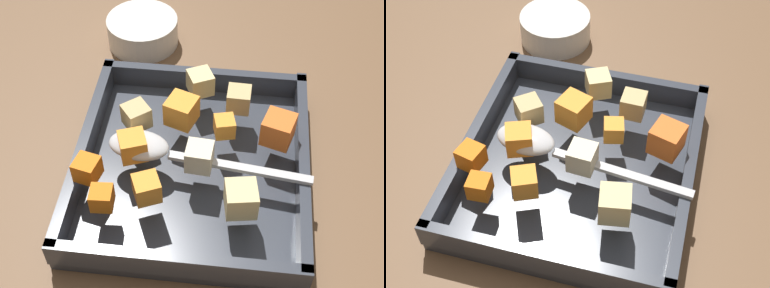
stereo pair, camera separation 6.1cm
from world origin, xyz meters
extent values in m
plane|color=brown|center=(0.00, 0.00, 0.00)|extent=(4.00, 4.00, 0.00)
cube|color=#333842|center=(0.00, 0.02, 0.01)|extent=(0.28, 0.26, 0.01)
cube|color=#333842|center=(0.00, -0.11, 0.03)|extent=(0.28, 0.01, 0.03)
cube|color=#333842|center=(0.00, 0.14, 0.03)|extent=(0.28, 0.01, 0.03)
cube|color=#333842|center=(-0.13, 0.02, 0.03)|extent=(0.01, 0.26, 0.03)
cube|color=#333842|center=(0.14, 0.02, 0.03)|extent=(0.01, 0.26, 0.03)
cube|color=orange|center=(-0.04, 0.00, 0.06)|extent=(0.04, 0.04, 0.03)
cube|color=orange|center=(0.05, -0.09, 0.06)|extent=(0.03, 0.03, 0.03)
cube|color=orange|center=(-0.02, 0.11, 0.06)|extent=(0.04, 0.04, 0.03)
cube|color=orange|center=(0.09, -0.07, 0.06)|extent=(0.02, 0.02, 0.02)
cube|color=orange|center=(0.07, -0.02, 0.06)|extent=(0.03, 0.03, 0.03)
cube|color=orange|center=(0.02, -0.05, 0.06)|extent=(0.04, 0.04, 0.03)
cube|color=orange|center=(-0.03, 0.05, 0.06)|extent=(0.03, 0.03, 0.02)
cube|color=beige|center=(0.02, 0.03, 0.06)|extent=(0.03, 0.03, 0.03)
cube|color=tan|center=(-0.03, -0.05, 0.06)|extent=(0.04, 0.04, 0.03)
cube|color=#E0CC89|center=(-0.09, 0.02, 0.06)|extent=(0.04, 0.04, 0.03)
cube|color=#E0CC89|center=(0.08, 0.07, 0.06)|extent=(0.04, 0.04, 0.03)
cube|color=tan|center=(-0.07, 0.06, 0.06)|extent=(0.03, 0.03, 0.03)
ellipsoid|color=silver|center=(0.01, -0.04, 0.06)|extent=(0.05, 0.07, 0.02)
cube|color=silver|center=(0.02, 0.07, 0.05)|extent=(0.03, 0.16, 0.01)
cylinder|color=silver|center=(-0.24, -0.08, 0.02)|extent=(0.10, 0.10, 0.04)
camera|label=1|loc=(0.40, 0.06, 0.51)|focal=51.36mm
camera|label=2|loc=(0.39, 0.12, 0.51)|focal=51.36mm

